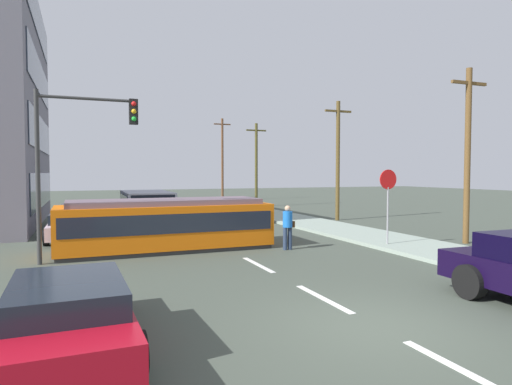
{
  "coord_description": "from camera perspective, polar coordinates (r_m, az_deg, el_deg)",
  "views": [
    {
      "loc": [
        -5.14,
        -6.74,
        2.9
      ],
      "look_at": [
        0.95,
        8.57,
        2.16
      ],
      "focal_mm": 30.95,
      "sensor_mm": 36.0,
      "label": 1
    }
  ],
  "objects": [
    {
      "name": "parked_sedan_far",
      "position": [
        26.18,
        -22.01,
        -2.6
      ],
      "size": [
        2.09,
        4.36,
        1.19
      ],
      "color": "navy",
      "rests_on": "ground"
    },
    {
      "name": "lane_stripe_3",
      "position": [
        23.29,
        -8.8,
        -4.6
      ],
      "size": [
        0.16,
        2.4,
        0.01
      ],
      "primitive_type": "cube",
      "color": "silver",
      "rests_on": "ground"
    },
    {
      "name": "utility_pole_far",
      "position": [
        37.72,
        0.03,
        3.83
      ],
      "size": [
        1.8,
        0.24,
        7.1
      ],
      "color": "#4E4821",
      "rests_on": "ground"
    },
    {
      "name": "lane_stripe_0",
      "position": [
        7.57,
        25.2,
        -20.14
      ],
      "size": [
        0.16,
        2.4,
        0.01
      ],
      "primitive_type": "cube",
      "color": "silver",
      "rests_on": "ground"
    },
    {
      "name": "utility_pole_distant",
      "position": [
        46.42,
        -4.37,
        4.49
      ],
      "size": [
        1.8,
        0.24,
        8.56
      ],
      "color": "brown",
      "rests_on": "ground"
    },
    {
      "name": "pedestrian_crossing",
      "position": [
        16.64,
        4.13,
        -4.18
      ],
      "size": [
        0.51,
        0.36,
        1.67
      ],
      "color": "#26344E",
      "rests_on": "ground"
    },
    {
      "name": "sidewalk_curb_right",
      "position": [
        17.69,
        21.32,
        -6.8
      ],
      "size": [
        3.2,
        36.0,
        0.14
      ],
      "primitive_type": "cube",
      "color": "#8D9E90",
      "rests_on": "ground"
    },
    {
      "name": "city_bus",
      "position": [
        25.93,
        -13.94,
        -1.6
      ],
      "size": [
        2.57,
        5.23,
        1.83
      ],
      "color": "#A7A9B9",
      "rests_on": "ground"
    },
    {
      "name": "utility_pole_near",
      "position": [
        19.96,
        25.67,
        4.73
      ],
      "size": [
        1.8,
        0.24,
        7.12
      ],
      "color": "brown",
      "rests_on": "ground"
    },
    {
      "name": "lane_stripe_1",
      "position": [
        10.54,
        8.66,
        -13.38
      ],
      "size": [
        0.16,
        2.4,
        0.01
      ],
      "primitive_type": "cube",
      "color": "silver",
      "rests_on": "ground"
    },
    {
      "name": "parked_sedan_near",
      "position": [
        7.99,
        -23.13,
        -14.15
      ],
      "size": [
        2.13,
        4.6,
        1.19
      ],
      "color": "#AC0C1C",
      "rests_on": "ground"
    },
    {
      "name": "ground_plane",
      "position": [
        17.75,
        -4.6,
        -6.83
      ],
      "size": [
        120.0,
        120.0,
        0.0
      ],
      "primitive_type": "plane",
      "color": "#40493E"
    },
    {
      "name": "traffic_light_mast",
      "position": [
        15.36,
        -22.0,
        5.9
      ],
      "size": [
        3.14,
        0.33,
        5.49
      ],
      "color": "#333333",
      "rests_on": "ground"
    },
    {
      "name": "utility_pole_mid",
      "position": [
        27.31,
        10.53,
        4.39
      ],
      "size": [
        1.8,
        0.24,
        7.22
      ],
      "color": "brown",
      "rests_on": "ground"
    },
    {
      "name": "streetcar_tram",
      "position": [
        16.9,
        -11.53,
        -3.98
      ],
      "size": [
        7.78,
        2.62,
        1.91
      ],
      "color": "orange",
      "rests_on": "ground"
    },
    {
      "name": "stop_sign",
      "position": [
        17.74,
        16.69,
        0.19
      ],
      "size": [
        0.76,
        0.07,
        2.88
      ],
      "color": "gray",
      "rests_on": "sidewalk_curb_right"
    },
    {
      "name": "lane_stripe_4",
      "position": [
        29.13,
        -11.44,
        -3.18
      ],
      "size": [
        0.16,
        2.4,
        0.01
      ],
      "primitive_type": "cube",
      "color": "silver",
      "rests_on": "ground"
    },
    {
      "name": "parked_sedan_mid",
      "position": [
        20.62,
        -22.82,
        -3.96
      ],
      "size": [
        2.0,
        4.4,
        1.19
      ],
      "color": "silver",
      "rests_on": "ground"
    },
    {
      "name": "lane_stripe_2",
      "position": [
        14.04,
        0.28,
        -9.32
      ],
      "size": [
        0.16,
        2.4,
        0.01
      ],
      "primitive_type": "cube",
      "color": "silver",
      "rests_on": "ground"
    }
  ]
}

